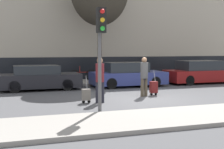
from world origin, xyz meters
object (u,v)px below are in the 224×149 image
at_px(parked_car_2, 201,73).
at_px(traffic_light, 101,39).
at_px(trolley_right, 154,87).
at_px(parked_car_0, 39,78).
at_px(pedestrian_left, 100,77).
at_px(trolley_left, 86,95).
at_px(parked_bicycle, 83,75).
at_px(parked_car_1, 127,75).
at_px(pedestrian_right, 144,74).

distance_m(parked_car_2, traffic_light, 11.36).
relative_size(trolley_right, traffic_light, 0.35).
relative_size(parked_car_2, trolley_right, 3.91).
height_order(parked_car_0, pedestrian_left, pedestrian_left).
distance_m(trolley_left, parked_bicycle, 7.63).
distance_m(parked_car_0, traffic_light, 7.40).
height_order(parked_car_2, pedestrian_left, pedestrian_left).
distance_m(parked_car_0, parked_car_1, 4.98).
relative_size(trolley_right, parked_bicycle, 0.67).
relative_size(parked_car_0, trolley_left, 3.82).
relative_size(pedestrian_right, parked_bicycle, 1.00).
relative_size(trolley_left, parked_bicycle, 0.62).
height_order(parked_car_1, pedestrian_left, pedestrian_left).
height_order(parked_car_2, traffic_light, traffic_light).
height_order(trolley_left, parked_bicycle, trolley_left).
height_order(trolley_left, pedestrian_right, pedestrian_right).
height_order(pedestrian_left, trolley_right, pedestrian_left).
bearing_deg(parked_bicycle, parked_car_1, -54.33).
bearing_deg(trolley_right, pedestrian_left, -159.53).
xyz_separation_m(pedestrian_left, trolley_left, (-0.55, 0.07, -0.69)).
bearing_deg(pedestrian_right, traffic_light, 34.87).
xyz_separation_m(trolley_left, pedestrian_right, (2.93, 0.91, 0.67)).
bearing_deg(traffic_light, pedestrian_right, 46.39).
height_order(parked_car_2, parked_bicycle, parked_car_2).
bearing_deg(trolley_right, pedestrian_right, -168.54).
bearing_deg(traffic_light, pedestrian_left, 73.99).
height_order(parked_car_1, parked_car_2, parked_car_2).
xyz_separation_m(parked_car_1, traffic_light, (-3.71, -6.95, 1.82)).
xyz_separation_m(parked_car_0, parked_bicycle, (3.00, 2.65, -0.13)).
xyz_separation_m(parked_car_2, pedestrian_right, (-5.74, -3.87, 0.35)).
xyz_separation_m(parked_car_1, pedestrian_left, (-3.09, -4.77, 0.38)).
relative_size(parked_car_1, parked_car_2, 0.91).
bearing_deg(trolley_left, traffic_light, -92.03).
relative_size(parked_car_2, parked_bicycle, 2.63).
height_order(trolley_left, trolley_right, trolley_right).
bearing_deg(parked_car_0, trolley_right, -38.16).
relative_size(parked_car_1, pedestrian_left, 2.35).
height_order(parked_car_2, trolley_right, parked_car_2).
distance_m(pedestrian_right, traffic_light, 4.60).
relative_size(parked_car_0, trolley_right, 3.54).
relative_size(pedestrian_left, pedestrian_right, 1.01).
bearing_deg(pedestrian_left, trolley_right, 28.12).
bearing_deg(traffic_light, trolley_left, 87.97).
height_order(traffic_light, parked_bicycle, traffic_light).
xyz_separation_m(parked_car_0, trolley_right, (4.81, -3.78, -0.24)).
distance_m(pedestrian_left, trolley_left, 0.88).
height_order(parked_car_1, trolley_left, parked_car_1).
relative_size(parked_car_1, trolley_right, 3.56).
bearing_deg(parked_car_1, pedestrian_right, -100.54).
relative_size(parked_car_1, pedestrian_right, 2.39).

